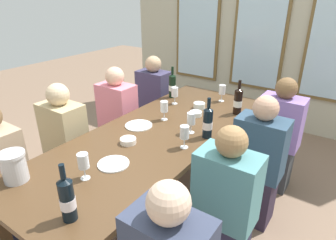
{
  "coord_description": "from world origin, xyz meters",
  "views": [
    {
      "loc": [
        1.28,
        -1.68,
        1.81
      ],
      "look_at": [
        0.0,
        0.17,
        0.79
      ],
      "focal_mm": 31.04,
      "sensor_mm": 36.0,
      "label": 1
    }
  ],
  "objects": [
    {
      "name": "tasting_bowl_1",
      "position": [
        0.09,
        0.49,
        0.76
      ],
      "size": [
        0.11,
        0.11,
        0.04
      ],
      "primitive_type": "cylinder",
      "color": "white",
      "rests_on": "dining_table"
    },
    {
      "name": "seated_person_0",
      "position": [
        -0.75,
        -0.34,
        0.53
      ],
      "size": [
        0.38,
        0.24,
        1.11
      ],
      "color": "#2D2644",
      "rests_on": "ground"
    },
    {
      "name": "wine_glass_2",
      "position": [
        0.32,
        -0.07,
        0.86
      ],
      "size": [
        0.07,
        0.07,
        0.17
      ],
      "color": "white",
      "rests_on": "dining_table"
    },
    {
      "name": "wine_glass_5",
      "position": [
        0.02,
        -0.75,
        0.86
      ],
      "size": [
        0.07,
        0.07,
        0.17
      ],
      "color": "white",
      "rests_on": "dining_table"
    },
    {
      "name": "wine_bottle_3",
      "position": [
        -0.37,
        0.79,
        0.87
      ],
      "size": [
        0.08,
        0.08,
        0.33
      ],
      "color": "black",
      "rests_on": "dining_table"
    },
    {
      "name": "wine_glass_1",
      "position": [
        -0.1,
        0.25,
        0.86
      ],
      "size": [
        0.07,
        0.07,
        0.17
      ],
      "color": "white",
      "rests_on": "dining_table"
    },
    {
      "name": "metal_pitcher",
      "position": [
        -0.31,
        -1.0,
        0.84
      ],
      "size": [
        0.16,
        0.16,
        0.19
      ],
      "color": "silver",
      "rests_on": "dining_table"
    },
    {
      "name": "dining_table",
      "position": [
        0.0,
        0.0,
        0.67
      ],
      "size": [
        0.93,
        2.47,
        0.74
      ],
      "color": "#513721",
      "rests_on": "ground"
    },
    {
      "name": "ground_plane",
      "position": [
        0.0,
        0.0,
        0.0
      ],
      "size": [
        12.0,
        12.0,
        0.0
      ],
      "primitive_type": "plane",
      "color": "#7F6450"
    },
    {
      "name": "wine_bottle_1",
      "position": [
        0.38,
        0.75,
        0.86
      ],
      "size": [
        0.08,
        0.08,
        0.32
      ],
      "color": "black",
      "rests_on": "dining_table"
    },
    {
      "name": "back_wall_with_windows",
      "position": [
        0.0,
        2.36,
        1.45
      ],
      "size": [
        4.13,
        0.1,
        2.9
      ],
      "color": "#B7B398",
      "rests_on": "ground"
    },
    {
      "name": "wine_bottle_0",
      "position": [
        0.22,
        -1.02,
        0.87
      ],
      "size": [
        0.08,
        0.08,
        0.32
      ],
      "color": "black",
      "rests_on": "dining_table"
    },
    {
      "name": "seated_person_7",
      "position": [
        0.75,
        0.91,
        0.53
      ],
      "size": [
        0.38,
        0.24,
        1.11
      ],
      "color": "#36393E",
      "rests_on": "ground"
    },
    {
      "name": "seated_person_4",
      "position": [
        -0.75,
        -0.9,
        0.53
      ],
      "size": [
        0.38,
        0.24,
        1.11
      ],
      "color": "#252942",
      "rests_on": "ground"
    },
    {
      "name": "wine_glass_3",
      "position": [
        -0.24,
        0.63,
        0.86
      ],
      "size": [
        0.07,
        0.07,
        0.17
      ],
      "color": "white",
      "rests_on": "dining_table"
    },
    {
      "name": "tasting_bowl_0",
      "position": [
        0.03,
        0.67,
        0.77
      ],
      "size": [
        0.11,
        0.11,
        0.05
      ],
      "primitive_type": "cylinder",
      "color": "white",
      "rests_on": "dining_table"
    },
    {
      "name": "wine_glass_4",
      "position": [
        0.23,
        0.16,
        0.86
      ],
      "size": [
        0.07,
        0.07,
        0.17
      ],
      "color": "white",
      "rests_on": "dining_table"
    },
    {
      "name": "seated_person_3",
      "position": [
        0.75,
        0.34,
        0.53
      ],
      "size": [
        0.38,
        0.24,
        1.11
      ],
      "color": "#2F2436",
      "rests_on": "ground"
    },
    {
      "name": "white_plate_0",
      "position": [
        -0.2,
        0.02,
        0.74
      ],
      "size": [
        0.23,
        0.23,
        0.01
      ],
      "primitive_type": "cylinder",
      "color": "white",
      "rests_on": "dining_table"
    },
    {
      "name": "seated_person_6",
      "position": [
        -0.75,
        0.96,
        0.53
      ],
      "size": [
        0.38,
        0.24,
        1.11
      ],
      "color": "#263740",
      "rests_on": "ground"
    },
    {
      "name": "tasting_bowl_2",
      "position": [
        -0.07,
        -0.26,
        0.76
      ],
      "size": [
        0.12,
        0.12,
        0.04
      ],
      "primitive_type": "cylinder",
      "color": "white",
      "rests_on": "dining_table"
    },
    {
      "name": "wine_bottle_2",
      "position": [
        0.37,
        0.17,
        0.87
      ],
      "size": [
        0.08,
        0.08,
        0.33
      ],
      "color": "black",
      "rests_on": "dining_table"
    },
    {
      "name": "wine_glass_0",
      "position": [
        0.12,
        0.97,
        0.86
      ],
      "size": [
        0.07,
        0.07,
        0.17
      ],
      "color": "white",
      "rests_on": "dining_table"
    },
    {
      "name": "white_plate_1",
      "position": [
        0.05,
        -0.54,
        0.74
      ],
      "size": [
        0.21,
        0.21,
        0.01
      ],
      "primitive_type": "cylinder",
      "color": "white",
      "rests_on": "dining_table"
    },
    {
      "name": "seated_person_2",
      "position": [
        -0.75,
        0.33,
        0.53
      ],
      "size": [
        0.38,
        0.24,
        1.11
      ],
      "color": "#362D2C",
      "rests_on": "ground"
    },
    {
      "name": "seated_person_1",
      "position": [
        0.75,
        -0.28,
        0.53
      ],
      "size": [
        0.38,
        0.24,
        1.11
      ],
      "color": "#2C2841",
      "rests_on": "ground"
    }
  ]
}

